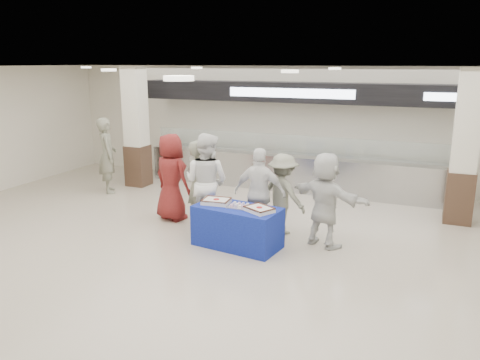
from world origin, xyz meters
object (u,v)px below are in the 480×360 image
at_px(chef_short, 260,193).
at_px(soldier_b, 283,194).
at_px(display_table, 237,227).
at_px(soldier_bg, 107,155).
at_px(sheet_cake_right, 259,209).
at_px(soldier_a, 198,183).
at_px(civilian_white, 325,200).
at_px(sheet_cake_left, 216,201).
at_px(cupcake_tray, 239,205).
at_px(chef_tall, 206,182).
at_px(civilian_maroon, 171,177).

distance_m(chef_short, soldier_b, 0.49).
xyz_separation_m(display_table, soldier_b, (0.55, 0.98, 0.42)).
xyz_separation_m(soldier_b, soldier_bg, (-5.07, 1.16, 0.17)).
bearing_deg(sheet_cake_right, display_table, 168.61).
height_order(soldier_a, civilian_white, soldier_a).
bearing_deg(sheet_cake_left, display_table, -7.38).
bearing_deg(chef_short, soldier_a, -9.08).
distance_m(display_table, cupcake_tray, 0.41).
relative_size(soldier_a, soldier_bg, 0.91).
bearing_deg(cupcake_tray, soldier_bg, 154.99).
height_order(sheet_cake_left, soldier_bg, soldier_bg).
bearing_deg(chef_short, chef_tall, -1.60).
bearing_deg(civilian_maroon, chef_short, -169.95).
bearing_deg(chef_tall, civilian_maroon, -8.97).
height_order(sheet_cake_left, sheet_cake_right, sheet_cake_left).
xyz_separation_m(display_table, sheet_cake_right, (0.46, -0.09, 0.42)).
bearing_deg(chef_short, soldier_b, -137.54).
relative_size(cupcake_tray, chef_short, 0.24).
bearing_deg(soldier_bg, sheet_cake_left, -159.81).
bearing_deg(chef_tall, chef_short, -174.94).
relative_size(civilian_maroon, soldier_b, 1.17).
distance_m(soldier_a, chef_tall, 0.35).
bearing_deg(civilian_maroon, display_table, 171.62).
height_order(civilian_maroon, chef_tall, chef_tall).
height_order(sheet_cake_left, civilian_white, civilian_white).
bearing_deg(sheet_cake_left, soldier_b, 42.86).
relative_size(soldier_a, chef_short, 1.02).
bearing_deg(soldier_bg, display_table, -158.08).
relative_size(cupcake_tray, civilian_maroon, 0.22).
xyz_separation_m(soldier_a, chef_tall, (0.28, -0.19, 0.09)).
height_order(sheet_cake_left, cupcake_tray, sheet_cake_left).
bearing_deg(soldier_a, civilian_maroon, 20.19).
bearing_deg(soldier_a, chef_short, -162.95).
bearing_deg(cupcake_tray, chef_short, 76.32).
height_order(soldier_a, chef_tall, chef_tall).
relative_size(display_table, sheet_cake_right, 2.68).
xyz_separation_m(soldier_a, soldier_b, (1.76, 0.15, -0.09)).
height_order(chef_tall, chef_short, chef_tall).
xyz_separation_m(civilian_white, soldier_bg, (-5.98, 1.50, 0.09)).
height_order(sheet_cake_right, soldier_b, soldier_b).
xyz_separation_m(display_table, soldier_a, (-1.22, 0.83, 0.51)).
bearing_deg(civilian_maroon, soldier_bg, -8.97).
relative_size(sheet_cake_left, cupcake_tray, 1.26).
bearing_deg(civilian_white, soldier_b, 3.34).
distance_m(cupcake_tray, soldier_bg, 5.04).
bearing_deg(display_table, soldier_bg, 162.56).
bearing_deg(sheet_cake_right, soldier_bg, 155.92).
height_order(display_table, sheet_cake_left, sheet_cake_left).
relative_size(soldier_b, civilian_white, 0.91).
xyz_separation_m(sheet_cake_left, chef_short, (0.64, 0.58, 0.07)).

